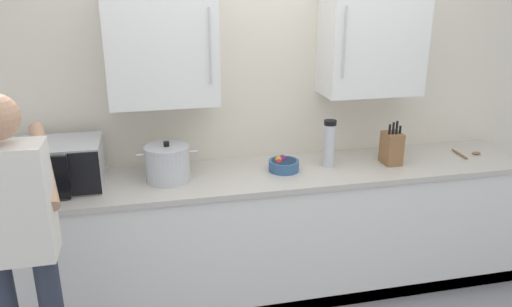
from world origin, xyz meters
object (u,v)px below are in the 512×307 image
at_px(fruit_bowl, 283,164).
at_px(knife_block, 392,148).
at_px(thermos_flask, 329,143).
at_px(person_figure, 17,237).
at_px(stock_pot, 168,163).
at_px(microwave_oven, 46,166).
at_px(wooden_spoon, 469,153).

bearing_deg(fruit_bowl, knife_block, -2.46).
distance_m(thermos_flask, knife_block, 0.44).
distance_m(knife_block, person_figure, 2.34).
bearing_deg(person_figure, stock_pot, 46.41).
relative_size(thermos_flask, person_figure, 0.19).
distance_m(fruit_bowl, thermos_flask, 0.34).
relative_size(stock_pot, knife_block, 1.22).
height_order(microwave_oven, fruit_bowl, microwave_oven).
distance_m(wooden_spoon, person_figure, 2.96).
bearing_deg(person_figure, fruit_bowl, 27.34).
distance_m(microwave_oven, fruit_bowl, 1.47).
bearing_deg(stock_pot, knife_block, -1.03).
bearing_deg(thermos_flask, stock_pot, -179.16).
xyz_separation_m(fruit_bowl, person_figure, (-1.47, -0.76, 0.04)).
bearing_deg(stock_pot, wooden_spoon, 0.32).
height_order(microwave_oven, wooden_spoon, microwave_oven).
height_order(wooden_spoon, thermos_flask, thermos_flask).
bearing_deg(wooden_spoon, microwave_oven, 179.42).
distance_m(fruit_bowl, knife_block, 0.76).
bearing_deg(knife_block, microwave_oven, 178.25).
bearing_deg(fruit_bowl, person_figure, -152.66).
distance_m(fruit_bowl, person_figure, 1.65).
relative_size(thermos_flask, knife_block, 1.05).
xyz_separation_m(wooden_spoon, thermos_flask, (-1.07, 0.00, 0.15)).
xyz_separation_m(fruit_bowl, stock_pot, (-0.75, -0.01, 0.07)).
bearing_deg(microwave_oven, knife_block, -1.75).
relative_size(microwave_oven, thermos_flask, 1.88).
relative_size(fruit_bowl, wooden_spoon, 1.01).
relative_size(wooden_spoon, person_figure, 0.12).
bearing_deg(wooden_spoon, thermos_flask, 179.80).
distance_m(stock_pot, thermos_flask, 1.07).
height_order(knife_block, person_figure, person_figure).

